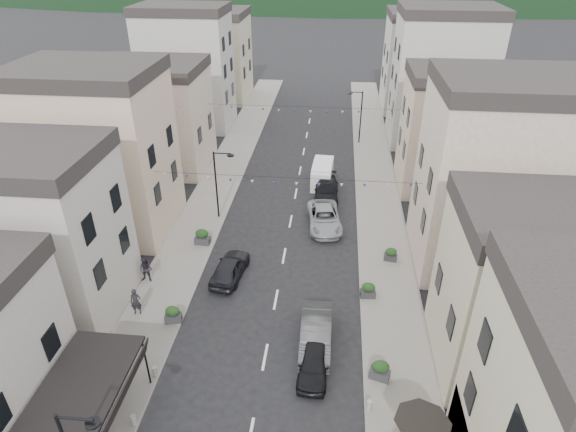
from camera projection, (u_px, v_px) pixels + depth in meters
name	position (u px, v px, depth m)	size (l,w,h in m)	color
sidewalk_left	(219.00, 184.00, 45.94)	(4.00, 76.00, 0.12)	slate
sidewalk_right	(377.00, 192.00, 44.63)	(4.00, 76.00, 0.12)	slate
boutique_awning	(82.00, 397.00, 21.23)	(3.77, 7.50, 3.28)	black
buildings_row_left	(159.00, 102.00, 48.41)	(10.20, 54.16, 14.00)	#B5AEA6
buildings_row_right	(456.00, 113.00, 44.78)	(10.20, 54.16, 14.50)	beige
streetlamp_left_far	(219.00, 178.00, 38.81)	(1.70, 0.56, 6.00)	black
streetlamp_right_far	(359.00, 112.00, 53.21)	(1.70, 0.56, 6.00)	black
bunting_near	(285.00, 182.00, 33.88)	(19.00, 0.28, 0.62)	black
bunting_far	(302.00, 110.00, 47.59)	(19.00, 0.28, 0.62)	black
parked_car_a	(314.00, 363.00, 26.06)	(1.61, 3.99, 1.36)	black
parked_car_b	(316.00, 333.00, 27.79)	(1.76, 5.03, 1.66)	#37373A
parked_car_c	(324.00, 218.00, 39.15)	(2.56, 5.56, 1.54)	gray
parked_car_d	(326.00, 190.00, 43.38)	(2.15, 5.30, 1.54)	black
parked_car_e	(230.00, 268.00, 33.31)	(1.83, 4.55, 1.55)	black
delivery_van	(322.00, 173.00, 45.76)	(2.03, 4.68, 2.20)	white
pedestrian_a	(136.00, 302.00, 29.84)	(0.67, 0.44, 1.84)	black
pedestrian_b	(146.00, 270.00, 32.64)	(0.92, 0.72, 1.89)	#251F2A
planter_la	(173.00, 314.00, 29.40)	(1.10, 0.74, 1.14)	#2D2E30
planter_lb	(202.00, 237.00, 36.77)	(1.17, 0.68, 1.28)	#323235
planter_ra	(380.00, 370.00, 25.61)	(1.20, 0.88, 1.20)	#313134
planter_rb	(368.00, 290.00, 31.41)	(1.03, 0.62, 1.10)	#2C2C2F
planter_rc	(391.00, 254.00, 34.97)	(1.00, 0.65, 1.04)	#29292B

